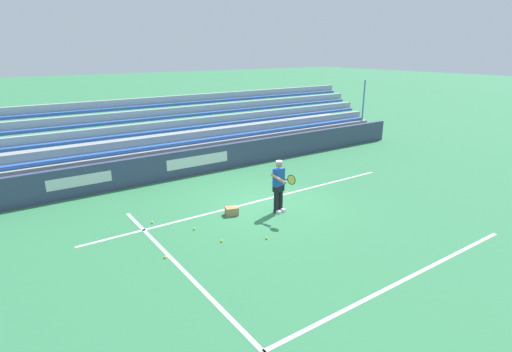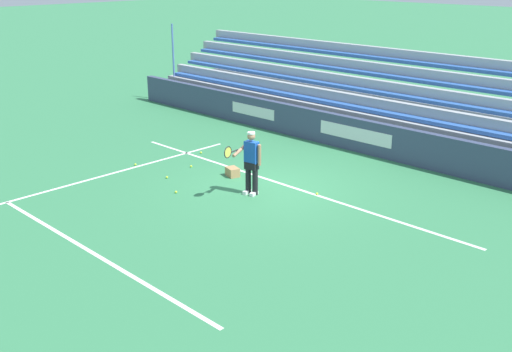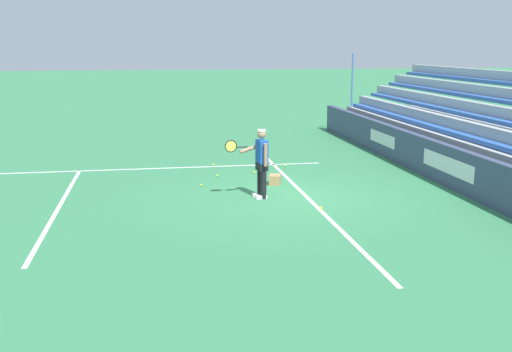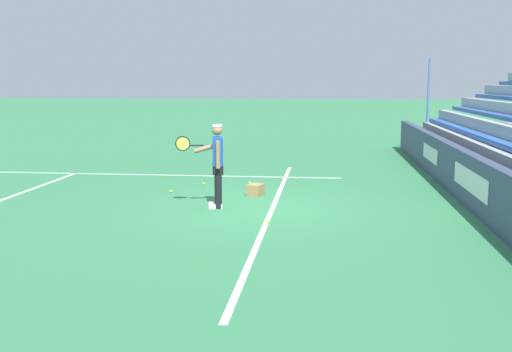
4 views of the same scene
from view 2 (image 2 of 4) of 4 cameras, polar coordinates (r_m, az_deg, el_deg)
The scene contains 14 objects.
ground_plane at distance 16.52m, azimuth 1.11°, elevation -1.13°, with size 160.00×160.00×0.00m, color #337A4C.
court_baseline_white at distance 16.87m, azimuth 2.27°, elevation -0.69°, with size 12.00×0.10×0.01m, color white.
court_sideline_white at distance 17.38m, azimuth -18.15°, elevation -1.06°, with size 0.10×12.00×0.01m, color white.
court_service_line_white at distance 13.37m, azimuth -15.37°, elevation -7.02°, with size 8.22×0.10×0.01m, color white.
back_wall_sponsor_board at distance 19.79m, azimuth 10.25°, elevation 3.74°, with size 23.26×0.25×1.10m.
bleacher_stand at distance 21.57m, azimuth 13.68°, elevation 5.37°, with size 22.10×3.20×3.40m.
tennis_player at distance 15.78m, azimuth -0.50°, elevation 1.31°, with size 0.59×1.05×1.71m.
ball_box_cardboard at distance 17.40m, azimuth -2.25°, elevation 0.39°, with size 0.40×0.30×0.26m, color #A87F51.
tennis_ball_far_left at distance 16.08m, azimuth 5.84°, elevation -1.69°, with size 0.07×0.07×0.07m, color #CCE533.
tennis_ball_stray_back at distance 17.42m, azimuth -8.49°, elevation -0.12°, with size 0.07×0.07×0.07m, color #CCE533.
tennis_ball_near_player at distance 18.71m, azimuth -11.42°, elevation 1.09°, with size 0.07×0.07×0.07m, color #CCE533.
tennis_ball_on_baseline at distance 19.60m, azimuth -5.27°, elevation 2.24°, with size 0.07×0.07×0.07m, color #CCE533.
tennis_ball_by_box at distance 16.27m, azimuth -7.63°, elevation -1.52°, with size 0.07×0.07×0.07m, color #CCE533.
tennis_ball_midcourt at distance 18.28m, azimuth -6.20°, elevation 0.93°, with size 0.07×0.07×0.07m, color #CCE533.
Camera 2 is at (-10.56, 11.30, 5.81)m, focal length 42.00 mm.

